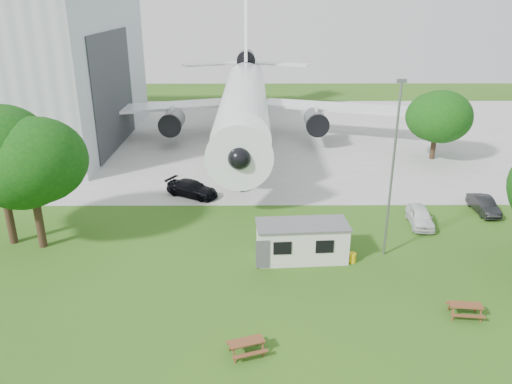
{
  "coord_description": "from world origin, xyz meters",
  "views": [
    {
      "loc": [
        -0.9,
        -24.64,
        16.81
      ],
      "look_at": [
        -0.73,
        8.0,
        4.0
      ],
      "focal_mm": 35.0,
      "sensor_mm": 36.0,
      "label": 1
    }
  ],
  "objects_px": {
    "airliner": "(244,99)",
    "picnic_east": "(464,316)",
    "picnic_west": "(247,353)",
    "site_cabin": "(302,241)"
  },
  "relations": [
    {
      "from": "airliner",
      "to": "picnic_east",
      "type": "bearing_deg",
      "value": -70.63
    },
    {
      "from": "picnic_west",
      "to": "picnic_east",
      "type": "relative_size",
      "value": 1.0
    },
    {
      "from": "picnic_west",
      "to": "picnic_east",
      "type": "height_order",
      "value": "same"
    },
    {
      "from": "picnic_east",
      "to": "picnic_west",
      "type": "bearing_deg",
      "value": -159.58
    },
    {
      "from": "site_cabin",
      "to": "picnic_east",
      "type": "distance_m",
      "value": 10.99
    },
    {
      "from": "picnic_west",
      "to": "picnic_east",
      "type": "distance_m",
      "value": 12.63
    },
    {
      "from": "airliner",
      "to": "picnic_west",
      "type": "relative_size",
      "value": 26.52
    },
    {
      "from": "picnic_west",
      "to": "picnic_east",
      "type": "bearing_deg",
      "value": -4.31
    },
    {
      "from": "site_cabin",
      "to": "picnic_west",
      "type": "bearing_deg",
      "value": -110.43
    },
    {
      "from": "site_cabin",
      "to": "picnic_east",
      "type": "relative_size",
      "value": 3.8
    }
  ]
}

